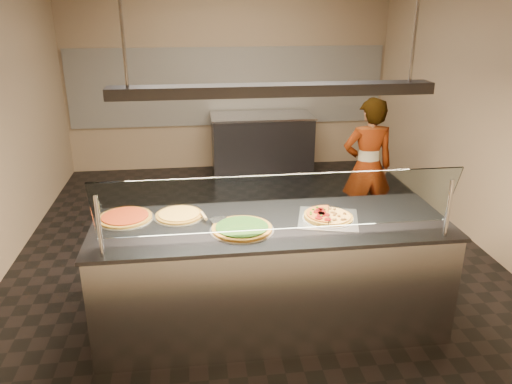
{
  "coord_description": "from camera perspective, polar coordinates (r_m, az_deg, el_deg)",
  "views": [
    {
      "loc": [
        -0.59,
        -4.87,
        2.52
      ],
      "look_at": [
        -0.08,
        -0.95,
        1.02
      ],
      "focal_mm": 35.0,
      "sensor_mm": 36.0,
      "label": 1
    }
  ],
  "objects": [
    {
      "name": "worker",
      "position": [
        5.76,
        12.61,
        2.79
      ],
      "size": [
        0.58,
        0.39,
        1.58
      ],
      "primitive_type": "imported",
      "rotation": [
        0.0,
        0.0,
        3.13
      ],
      "color": "#37353C",
      "rests_on": "ground"
    },
    {
      "name": "wall_back",
      "position": [
        7.97,
        -3.19,
        13.39
      ],
      "size": [
        5.0,
        0.02,
        3.0
      ],
      "primitive_type": "cube",
      "color": "#90795D",
      "rests_on": "ground"
    },
    {
      "name": "perforated_tray",
      "position": [
        3.97,
        8.22,
        -2.99
      ],
      "size": [
        0.56,
        0.56,
        0.01
      ],
      "color": "silver",
      "rests_on": "serving_counter"
    },
    {
      "name": "pizza_spinach",
      "position": [
        3.74,
        -1.62,
        -4.15
      ],
      "size": [
        0.48,
        0.48,
        0.03
      ],
      "color": "silver",
      "rests_on": "serving_counter"
    },
    {
      "name": "tile_band",
      "position": [
        7.96,
        -3.15,
        11.94
      ],
      "size": [
        4.9,
        0.02,
        1.2
      ],
      "primitive_type": "cube",
      "color": "silver",
      "rests_on": "wall_back"
    },
    {
      "name": "half_pizza_sausage",
      "position": [
        3.98,
        9.51,
        -2.65
      ],
      "size": [
        0.28,
        0.42,
        0.04
      ],
      "color": "brown",
      "rests_on": "perforated_tray"
    },
    {
      "name": "lamp_rod_right",
      "position": [
        3.82,
        18.01,
        19.45
      ],
      "size": [
        0.02,
        0.02,
        1.01
      ],
      "primitive_type": "cylinder",
      "color": "#B7B7BC",
      "rests_on": "ceiling"
    },
    {
      "name": "serving_counter",
      "position": [
        4.08,
        1.74,
        -9.44
      ],
      "size": [
        2.77,
        0.94,
        0.93
      ],
      "color": "#B7B7BC",
      "rests_on": "ground"
    },
    {
      "name": "pizza_spatula",
      "position": [
        3.91,
        -5.29,
        -2.86
      ],
      "size": [
        0.22,
        0.22,
        0.02
      ],
      "color": "#B7B7BC",
      "rests_on": "pizza_spinach"
    },
    {
      "name": "sneeze_guard",
      "position": [
        3.44,
        2.78,
        -1.33
      ],
      "size": [
        2.53,
        0.18,
        0.54
      ],
      "color": "#B7B7BC",
      "rests_on": "serving_counter"
    },
    {
      "name": "prep_table",
      "position": [
        7.77,
        0.67,
        5.45
      ],
      "size": [
        1.56,
        0.74,
        0.93
      ],
      "color": "#313135",
      "rests_on": "ground"
    },
    {
      "name": "wall_right",
      "position": [
        5.86,
        24.98,
        8.83
      ],
      "size": [
        0.02,
        6.0,
        3.0
      ],
      "primitive_type": "cube",
      "color": "#90795D",
      "rests_on": "ground"
    },
    {
      "name": "pizza_tomato",
      "position": [
        4.06,
        -14.72,
        -2.78
      ],
      "size": [
        0.45,
        0.45,
        0.03
      ],
      "color": "silver",
      "rests_on": "serving_counter"
    },
    {
      "name": "pizza_cheese",
      "position": [
        4.02,
        -8.78,
        -2.56
      ],
      "size": [
        0.4,
        0.4,
        0.03
      ],
      "color": "silver",
      "rests_on": "serving_counter"
    },
    {
      "name": "lamp_rod_left",
      "position": [
        3.51,
        -15.26,
        19.67
      ],
      "size": [
        0.02,
        0.02,
        1.01
      ],
      "primitive_type": "cylinder",
      "color": "#B7B7BC",
      "rests_on": "ceiling"
    },
    {
      "name": "ground",
      "position": [
        5.52,
        -0.45,
        -6.52
      ],
      "size": [
        5.0,
        6.0,
        0.02
      ],
      "primitive_type": "cube",
      "color": "black",
      "rests_on": "ground"
    },
    {
      "name": "wall_front",
      "position": [
        2.2,
        9.09,
        -7.16
      ],
      "size": [
        5.0,
        0.02,
        3.0
      ],
      "primitive_type": "cube",
      "color": "#90795D",
      "rests_on": "ground"
    },
    {
      "name": "half_pizza_pepperoni",
      "position": [
        3.93,
        6.97,
        -2.7
      ],
      "size": [
        0.28,
        0.42,
        0.05
      ],
      "color": "brown",
      "rests_on": "perforated_tray"
    },
    {
      "name": "heat_lamp_housing",
      "position": [
        3.58,
        2.0,
        11.57
      ],
      "size": [
        2.3,
        0.18,
        0.08
      ],
      "primitive_type": "cube",
      "color": "#313135",
      "rests_on": "ceiling"
    }
  ]
}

